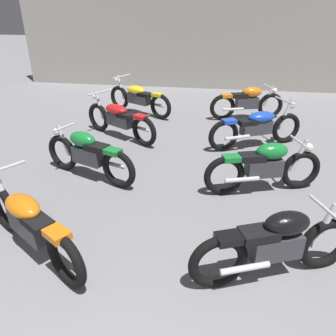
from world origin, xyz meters
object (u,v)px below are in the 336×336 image
at_px(motorcycle_left_row_1, 29,223).
at_px(motorcycle_right_row_3, 257,127).
at_px(motorcycle_right_row_1, 276,244).
at_px(motorcycle_right_row_4, 247,102).
at_px(motorcycle_right_row_2, 265,166).
at_px(motorcycle_left_row_2, 88,154).
at_px(motorcycle_left_row_4, 139,98).
at_px(motorcycle_left_row_3, 119,119).

xyz_separation_m(motorcycle_left_row_1, motorcycle_right_row_3, (2.95, 3.91, 0.00)).
bearing_deg(motorcycle_right_row_1, motorcycle_left_row_1, -178.83).
height_order(motorcycle_right_row_3, motorcycle_right_row_4, motorcycle_right_row_3).
bearing_deg(motorcycle_left_row_1, motorcycle_right_row_2, 34.30).
xyz_separation_m(motorcycle_right_row_2, motorcycle_right_row_4, (-0.07, 3.80, 0.00)).
bearing_deg(motorcycle_left_row_2, motorcycle_right_row_1, -33.80).
bearing_deg(motorcycle_left_row_2, motorcycle_right_row_4, 52.69).
xyz_separation_m(motorcycle_left_row_1, motorcycle_left_row_4, (-0.05, 5.79, 0.00)).
xyz_separation_m(motorcycle_left_row_2, motorcycle_right_row_2, (2.97, -0.00, 0.00)).
relative_size(motorcycle_right_row_2, motorcycle_right_row_3, 0.96).
bearing_deg(motorcycle_right_row_2, motorcycle_left_row_2, 179.98).
distance_m(motorcycle_left_row_1, motorcycle_left_row_2, 2.00).
distance_m(motorcycle_left_row_1, motorcycle_left_row_4, 5.79).
distance_m(motorcycle_left_row_4, motorcycle_right_row_2, 4.82).
bearing_deg(motorcycle_left_row_4, motorcycle_right_row_2, -51.79).
bearing_deg(motorcycle_left_row_2, motorcycle_right_row_3, 32.52).
bearing_deg(motorcycle_left_row_3, motorcycle_left_row_2, -89.45).
bearing_deg(motorcycle_right_row_3, motorcycle_left_row_3, 179.18).
xyz_separation_m(motorcycle_left_row_3, motorcycle_right_row_2, (2.98, -1.95, 0.01)).
bearing_deg(motorcycle_right_row_4, motorcycle_right_row_2, -88.93).
relative_size(motorcycle_left_row_2, motorcycle_right_row_4, 0.97).
bearing_deg(motorcycle_left_row_4, motorcycle_right_row_3, -31.99).
bearing_deg(motorcycle_left_row_4, motorcycle_right_row_1, -63.03).
xyz_separation_m(motorcycle_right_row_1, motorcycle_right_row_4, (-0.00, 5.74, 0.00)).
relative_size(motorcycle_left_row_1, motorcycle_right_row_3, 0.94).
relative_size(motorcycle_left_row_1, motorcycle_right_row_1, 1.01).
distance_m(motorcycle_left_row_1, motorcycle_left_row_3, 3.95).
relative_size(motorcycle_left_row_3, motorcycle_right_row_3, 0.96).
bearing_deg(motorcycle_right_row_3, motorcycle_right_row_1, -91.38).
height_order(motorcycle_right_row_1, motorcycle_right_row_4, same).
relative_size(motorcycle_left_row_3, motorcycle_right_row_4, 1.00).
height_order(motorcycle_right_row_2, motorcycle_right_row_3, motorcycle_right_row_3).
height_order(motorcycle_left_row_1, motorcycle_left_row_4, same).
height_order(motorcycle_left_row_2, motorcycle_left_row_4, motorcycle_left_row_4).
distance_m(motorcycle_left_row_4, motorcycle_right_row_4, 2.91).
distance_m(motorcycle_left_row_3, motorcycle_right_row_4, 3.45).
bearing_deg(motorcycle_right_row_3, motorcycle_left_row_1, -127.10).
height_order(motorcycle_right_row_2, motorcycle_right_row_4, same).
height_order(motorcycle_right_row_1, motorcycle_right_row_3, motorcycle_right_row_3).
height_order(motorcycle_left_row_1, motorcycle_left_row_2, motorcycle_left_row_1).
bearing_deg(motorcycle_left_row_1, motorcycle_left_row_2, 91.07).
bearing_deg(motorcycle_left_row_1, motorcycle_right_row_4, 63.77).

